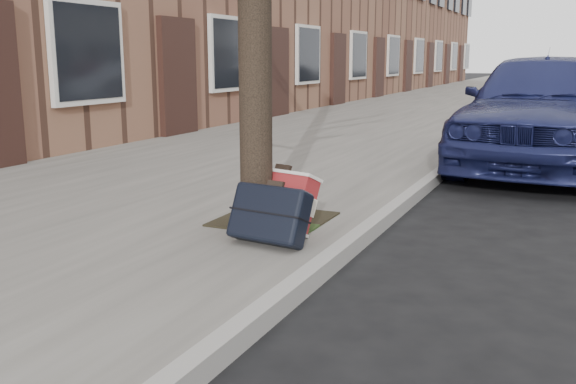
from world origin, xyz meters
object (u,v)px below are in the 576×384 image
at_px(suitcase_red, 276,201).
at_px(car_near_front, 546,108).
at_px(suitcase_navy, 270,214).
at_px(car_near_mid, 566,93).

height_order(suitcase_red, car_near_front, car_near_front).
height_order(suitcase_red, suitcase_navy, suitcase_red).
height_order(car_near_front, car_near_mid, car_near_front).
distance_m(suitcase_red, car_near_mid, 11.36).
xyz_separation_m(suitcase_red, suitcase_navy, (0.11, -0.34, -0.02)).
height_order(suitcase_navy, car_near_front, car_near_front).
xyz_separation_m(suitcase_navy, car_near_front, (1.53, 5.05, 0.44)).
bearing_deg(car_near_front, suitcase_navy, -102.75).
relative_size(suitcase_navy, car_near_front, 0.12).
bearing_deg(suitcase_red, car_near_front, 85.05).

